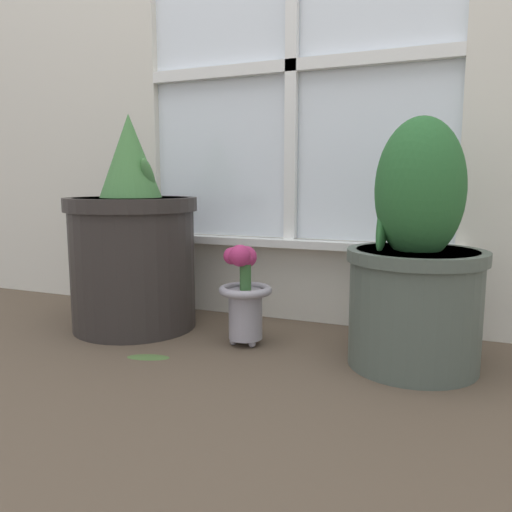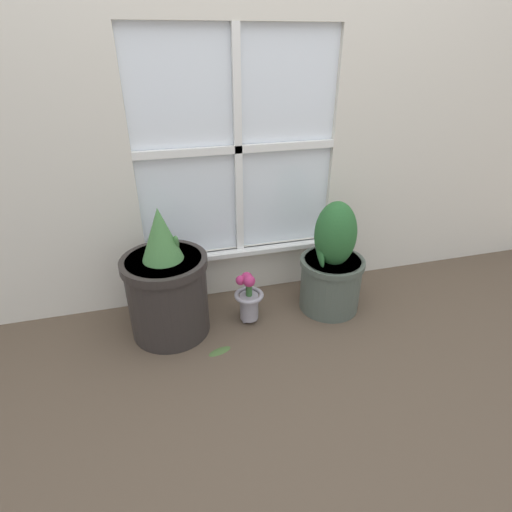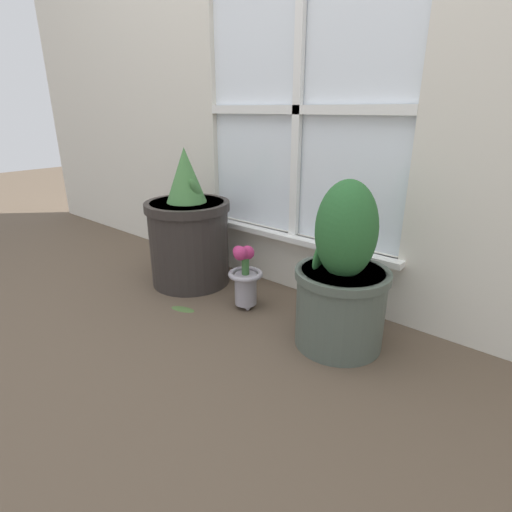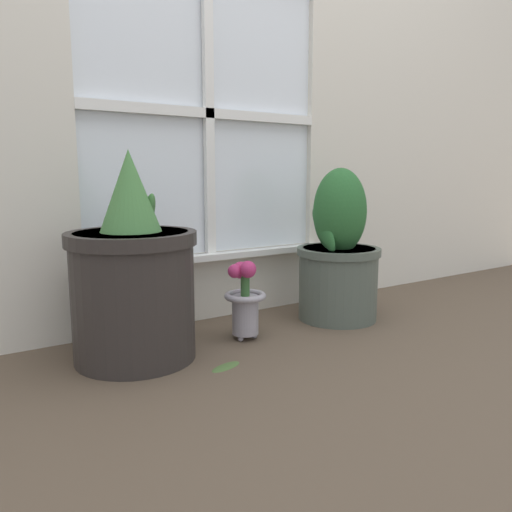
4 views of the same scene
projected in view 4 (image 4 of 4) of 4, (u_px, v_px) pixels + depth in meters
ground_plane at (286, 354)px, 1.58m from camera, size 10.00×10.00×0.00m
potted_plant_left at (133, 278)px, 1.51m from camera, size 0.39×0.39×0.64m
potted_plant_right at (338, 258)px, 1.94m from camera, size 0.32×0.32×0.59m
flower_vase at (245, 299)px, 1.71m from camera, size 0.14×0.14×0.28m
fallen_leaf at (226, 366)px, 1.47m from camera, size 0.12×0.07×0.01m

